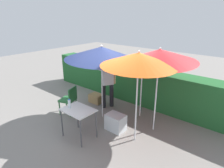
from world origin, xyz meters
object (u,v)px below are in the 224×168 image
object	(u,v)px
umbrella_yellow	(142,62)
folding_table	(78,113)
person_vendor	(107,81)
bottle_water	(69,104)
umbrella_rainbow	(101,53)
umbrella_orange	(139,59)
chair_plastic	(69,99)
cooler_box	(116,122)
umbrella_navy	(160,56)
crate_cardboard	(96,98)

from	to	relation	value
umbrella_yellow	folding_table	size ratio (longest dim) A/B	2.47
person_vendor	bottle_water	size ratio (longest dim) A/B	7.83
umbrella_rainbow	umbrella_orange	distance (m)	1.47
chair_plastic	bottle_water	size ratio (longest dim) A/B	3.71
chair_plastic	cooler_box	distance (m)	1.73
umbrella_orange	folding_table	xyz separation A→B (m)	(-1.18, -0.81, -1.39)
umbrella_rainbow	bottle_water	bearing A→B (deg)	-89.04
umbrella_yellow	bottle_water	xyz separation A→B (m)	(-0.83, -2.01, -0.81)
umbrella_navy	person_vendor	xyz separation A→B (m)	(-1.90, 0.25, -1.13)
chair_plastic	bottle_water	world-z (taller)	bottle_water
umbrella_yellow	crate_cardboard	distance (m)	2.33
umbrella_rainbow	folding_table	world-z (taller)	umbrella_rainbow
folding_table	bottle_water	world-z (taller)	bottle_water
umbrella_navy	chair_plastic	size ratio (longest dim) A/B	2.58
folding_table	umbrella_rainbow	bearing A→B (deg)	102.09
person_vendor	chair_plastic	size ratio (longest dim) A/B	2.11
umbrella_rainbow	umbrella_orange	world-z (taller)	umbrella_orange
umbrella_yellow	bottle_water	world-z (taller)	umbrella_yellow
umbrella_yellow	umbrella_navy	bearing A→B (deg)	-30.03
crate_cardboard	folding_table	xyz separation A→B (m)	(1.13, -1.78, 0.54)
umbrella_rainbow	umbrella_orange	size ratio (longest dim) A/B	0.98
umbrella_navy	bottle_water	distance (m)	2.51
folding_table	bottle_water	size ratio (longest dim) A/B	3.33
cooler_box	umbrella_navy	bearing A→B (deg)	40.02
umbrella_orange	chair_plastic	bearing A→B (deg)	-176.15
umbrella_yellow	person_vendor	xyz separation A→B (m)	(-1.18, -0.16, -0.78)
umbrella_rainbow	person_vendor	size ratio (longest dim) A/B	1.18
person_vendor	cooler_box	size ratio (longest dim) A/B	3.67
umbrella_rainbow	person_vendor	distance (m)	1.26
cooler_box	umbrella_rainbow	bearing A→B (deg)	158.11
umbrella_orange	cooler_box	distance (m)	1.96
umbrella_navy	bottle_water	bearing A→B (deg)	-134.04
umbrella_yellow	umbrella_navy	size ratio (longest dim) A/B	0.86
umbrella_yellow	person_vendor	size ratio (longest dim) A/B	1.05
cooler_box	chair_plastic	bearing A→B (deg)	-173.40
person_vendor	crate_cardboard	size ratio (longest dim) A/B	3.99
person_vendor	folding_table	world-z (taller)	person_vendor
umbrella_orange	crate_cardboard	distance (m)	3.16
chair_plastic	umbrella_navy	bearing A→B (deg)	19.18
cooler_box	umbrella_orange	bearing A→B (deg)	-3.27
bottle_water	crate_cardboard	bearing A→B (deg)	115.94
chair_plastic	folding_table	size ratio (longest dim) A/B	1.11
umbrella_orange	crate_cardboard	xyz separation A→B (m)	(-2.31, 0.97, -1.93)
crate_cardboard	bottle_water	world-z (taller)	bottle_water
umbrella_navy	cooler_box	distance (m)	2.11
umbrella_rainbow	bottle_water	world-z (taller)	umbrella_rainbow
chair_plastic	person_vendor	bearing A→B (deg)	61.73
bottle_water	chair_plastic	bearing A→B (deg)	142.71
umbrella_navy	crate_cardboard	xyz separation A→B (m)	(-2.45, 0.26, -1.91)
bottle_water	folding_table	bearing A→B (deg)	18.99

